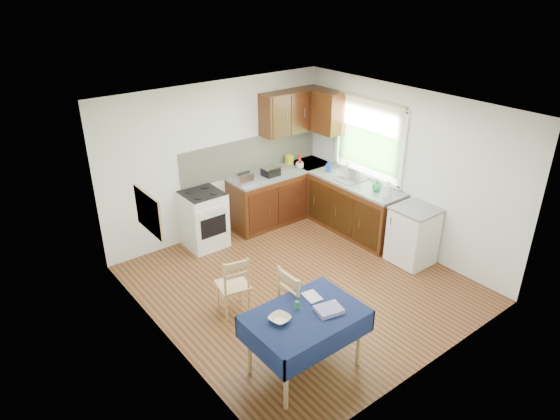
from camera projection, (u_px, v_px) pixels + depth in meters
floor at (301, 284)px, 7.04m from camera, size 4.20×4.20×0.00m
ceiling at (305, 109)px, 5.95m from camera, size 4.00×4.20×0.02m
wall_back at (218, 160)px, 7.99m from camera, size 4.00×0.02×2.50m
wall_front at (438, 273)px, 5.01m from camera, size 4.00×0.02×2.50m
wall_left at (162, 252)px, 5.39m from camera, size 0.02×4.20×2.50m
wall_right at (403, 169)px, 7.60m from camera, size 0.02×4.20×2.50m
base_cabinets at (315, 202)px, 8.50m from camera, size 1.90×2.30×0.86m
worktop_back at (281, 172)px, 8.52m from camera, size 1.90×0.60×0.04m
worktop_right at (356, 183)px, 8.06m from camera, size 0.60×1.70×0.04m
worktop_corner at (310, 164)px, 8.88m from camera, size 0.60×0.60×0.04m
splashback at (252, 155)px, 8.36m from camera, size 2.70×0.02×0.60m
upper_cabinets at (303, 112)px, 8.36m from camera, size 1.20×0.85×0.70m
stove at (204, 219)px, 7.84m from camera, size 0.60×0.61×0.92m
window at (369, 134)px, 7.91m from camera, size 0.04×1.48×1.26m
fridge at (413, 235)px, 7.40m from camera, size 0.58×0.60×0.89m
corkboard at (149, 212)px, 5.47m from camera, size 0.04×0.62×0.47m
dining_table at (305, 322)px, 5.28m from camera, size 1.23×0.83×0.74m
chair_far at (234, 284)px, 6.25m from camera, size 0.45×0.45×0.85m
chair_near at (297, 303)px, 5.79m from camera, size 0.43×0.43×0.97m
toaster at (244, 179)px, 7.94m from camera, size 0.28×0.17×0.21m
sandwich_press at (271, 171)px, 8.29m from camera, size 0.27×0.23×0.15m
sauce_bottle at (300, 161)px, 8.63m from camera, size 0.05×0.05×0.22m
yellow_packet at (289, 160)px, 8.77m from camera, size 0.14×0.11×0.17m
dish_rack at (351, 178)px, 8.13m from camera, size 0.46×0.35×0.22m
kettle at (388, 190)px, 7.52m from camera, size 0.14×0.14×0.24m
cup at (300, 165)px, 8.60m from camera, size 0.15×0.15×0.11m
soap_bottle_a at (347, 170)px, 8.16m from camera, size 0.14×0.14×0.27m
soap_bottle_b at (329, 166)px, 8.44m from camera, size 0.13×0.13×0.21m
soap_bottle_c at (377, 185)px, 7.70m from camera, size 0.19×0.19×0.19m
plate_bowl at (280, 319)px, 5.12m from camera, size 0.25×0.25×0.05m
book at (306, 299)px, 5.46m from camera, size 0.19×0.24×0.02m
spice_jar at (297, 305)px, 5.29m from camera, size 0.05×0.05×0.09m
tea_towel at (329, 310)px, 5.26m from camera, size 0.31×0.27×0.05m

